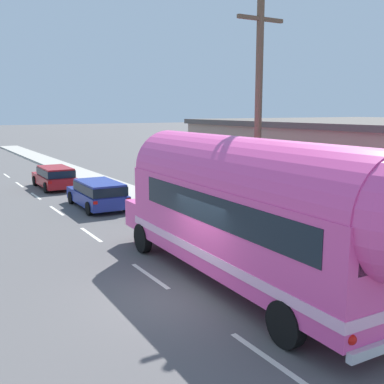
{
  "coord_description": "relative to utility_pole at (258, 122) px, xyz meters",
  "views": [
    {
      "loc": [
        -5.58,
        -10.04,
        4.82
      ],
      "look_at": [
        1.98,
        2.72,
        2.19
      ],
      "focal_mm": 43.48,
      "sensor_mm": 36.0,
      "label": 1
    }
  ],
  "objects": [
    {
      "name": "ground_plane",
      "position": [
        -4.29,
        -2.29,
        -4.42
      ],
      "size": [
        300.0,
        300.0,
        0.0
      ],
      "primitive_type": "plane",
      "color": "#565454"
    },
    {
      "name": "lane_markings",
      "position": [
        -1.65,
        10.41,
        -4.42
      ],
      "size": [
        3.88,
        80.0,
        0.01
      ],
      "color": "silver",
      "rests_on": "ground"
    },
    {
      "name": "sidewalk_slab",
      "position": [
        0.56,
        7.71,
        -4.35
      ],
      "size": [
        2.2,
        90.0,
        0.15
      ],
      "primitive_type": "cube",
      "color": "#ADA89E",
      "rests_on": "ground"
    },
    {
      "name": "utility_pole",
      "position": [
        0.0,
        0.0,
        0.0
      ],
      "size": [
        1.8,
        0.24,
        8.5
      ],
      "color": "brown",
      "rests_on": "ground"
    },
    {
      "name": "painted_bus",
      "position": [
        -2.44,
        -2.95,
        -2.12
      ],
      "size": [
        2.82,
        11.94,
        4.12
      ],
      "color": "#EA4C9E",
      "rests_on": "ground"
    },
    {
      "name": "car_lead",
      "position": [
        -2.34,
        9.47,
        -3.63
      ],
      "size": [
        2.03,
        4.53,
        1.37
      ],
      "color": "navy",
      "rests_on": "ground"
    },
    {
      "name": "car_second",
      "position": [
        -2.67,
        16.48,
        -3.64
      ],
      "size": [
        1.93,
        4.5,
        1.37
      ],
      "color": "#A5191E",
      "rests_on": "ground"
    }
  ]
}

